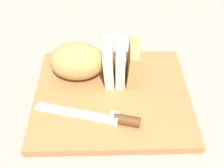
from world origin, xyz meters
TOP-DOWN VIEW (x-y plane):
  - ground_plane at (0.00, 0.00)m, footprint 3.00×3.00m
  - cutting_board at (0.00, 0.00)m, footprint 0.38×0.32m
  - bread_loaf at (-0.05, 0.06)m, footprint 0.22×0.10m
  - bread_knife at (0.00, -0.08)m, footprint 0.24×0.07m
  - crumb_near_knife at (-0.05, -0.06)m, footprint 0.01×0.01m
  - crumb_near_loaf at (0.02, 0.06)m, footprint 0.00×0.00m
  - crumb_stray_left at (-0.04, -0.03)m, footprint 0.01×0.01m

SIDE VIEW (x-z plane):
  - ground_plane at x=0.00m, z-range 0.00..0.00m
  - cutting_board at x=0.00m, z-range 0.00..0.02m
  - crumb_near_loaf at x=0.02m, z-range 0.02..0.03m
  - crumb_stray_left at x=-0.04m, z-range 0.02..0.03m
  - crumb_near_knife at x=-0.05m, z-range 0.02..0.03m
  - bread_knife at x=0.00m, z-range 0.02..0.04m
  - bread_loaf at x=-0.05m, z-range 0.02..0.12m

